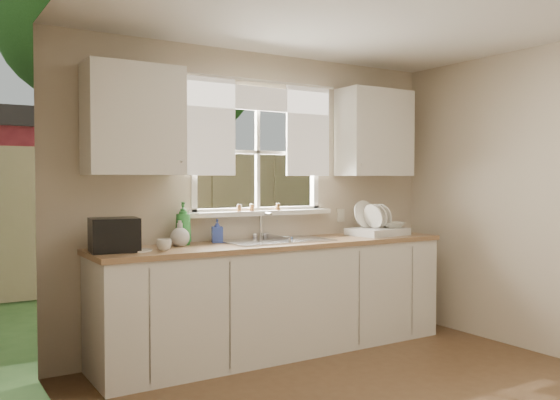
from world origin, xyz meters
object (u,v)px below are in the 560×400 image
soap_bottle_a (183,223)px  cup (164,245)px  black_appliance (114,235)px  dish_rack (377,228)px

soap_bottle_a → cup: bearing=-118.1°
cup → black_appliance: black_appliance is taller
soap_bottle_a → cup: (-0.27, -0.29, -0.12)m
soap_bottle_a → cup: 0.41m
soap_bottle_a → black_appliance: size_ratio=1.02×
dish_rack → cup: bearing=-177.5°
soap_bottle_a → black_appliance: 0.61m
black_appliance → cup: bearing=-14.0°
dish_rack → cup: 2.07m
cup → black_appliance: (-0.32, 0.12, 0.08)m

